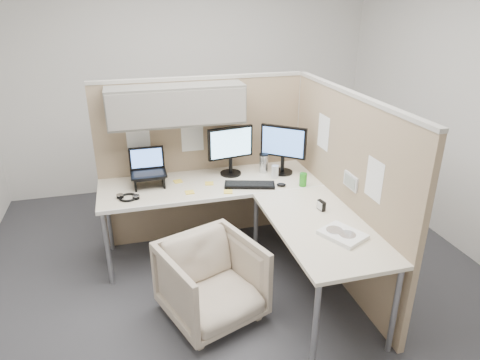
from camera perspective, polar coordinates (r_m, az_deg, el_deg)
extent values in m
plane|color=#313035|center=(3.85, -0.48, -13.30)|extent=(4.50, 4.50, 0.00)
cube|color=#9F8568|center=(4.23, -4.93, 2.47)|extent=(2.00, 0.05, 1.60)
cube|color=#A8A399|center=(4.01, -5.34, 13.41)|extent=(2.00, 0.06, 0.03)
cube|color=slate|center=(3.87, -8.53, 9.94)|extent=(1.20, 0.34, 0.34)
cube|color=gray|center=(3.70, -8.18, 9.35)|extent=(1.18, 0.01, 0.30)
plane|color=white|center=(4.03, -13.48, 6.13)|extent=(0.26, 0.00, 0.26)
plane|color=white|center=(4.09, -6.38, 5.87)|extent=(0.26, 0.00, 0.26)
cube|color=#9F8568|center=(3.67, 13.63, -1.52)|extent=(0.05, 2.00, 1.60)
cube|color=#A8A399|center=(3.41, 14.94, 11.00)|extent=(0.06, 2.00, 0.03)
cube|color=#A8A399|center=(4.50, 7.71, 3.64)|extent=(0.06, 0.06, 1.60)
cube|color=silver|center=(3.47, 14.62, -0.17)|extent=(0.02, 0.20, 0.12)
cube|color=gray|center=(3.46, 14.42, -0.20)|extent=(0.00, 0.16, 0.09)
plane|color=white|center=(3.84, 11.06, 6.28)|extent=(0.00, 0.26, 0.26)
plane|color=white|center=(3.18, 17.46, 0.06)|extent=(0.00, 0.26, 0.26)
cube|color=beige|center=(3.93, -3.91, -0.51)|extent=(2.00, 0.68, 0.03)
cube|color=beige|center=(3.27, 10.72, -6.08)|extent=(0.68, 1.30, 0.03)
cube|color=white|center=(3.63, -2.85, -2.59)|extent=(2.00, 0.02, 0.03)
cylinder|color=gray|center=(3.79, -17.22, -8.77)|extent=(0.04, 0.04, 0.70)
cylinder|color=gray|center=(4.30, -17.12, -4.75)|extent=(0.04, 0.04, 0.70)
cylinder|color=gray|center=(2.94, 10.02, -18.67)|extent=(0.04, 0.04, 0.70)
cylinder|color=gray|center=(3.19, 19.93, -16.04)|extent=(0.04, 0.04, 0.70)
cylinder|color=gray|center=(3.92, 2.13, -6.49)|extent=(0.04, 0.04, 0.70)
imported|color=#B39F8E|center=(3.31, -3.81, -12.93)|extent=(0.84, 0.82, 0.69)
cylinder|color=black|center=(4.09, -1.25, 0.90)|extent=(0.20, 0.20, 0.02)
cylinder|color=black|center=(4.06, -1.26, 1.98)|extent=(0.04, 0.04, 0.15)
cube|color=black|center=(3.98, -1.29, 4.99)|extent=(0.44, 0.11, 0.30)
cube|color=#89C4EC|center=(3.97, -1.17, 4.91)|extent=(0.40, 0.07, 0.26)
cylinder|color=black|center=(4.14, 5.64, 1.07)|extent=(0.20, 0.20, 0.02)
cylinder|color=black|center=(4.11, 5.68, 2.14)|extent=(0.04, 0.04, 0.15)
cube|color=black|center=(4.04, 5.81, 5.12)|extent=(0.36, 0.31, 0.30)
cube|color=#558AE8|center=(4.02, 5.72, 5.04)|extent=(0.31, 0.26, 0.26)
cube|color=black|center=(3.88, -12.07, 0.59)|extent=(0.27, 0.22, 0.01)
cube|color=black|center=(3.90, -13.82, -0.25)|extent=(0.02, 0.20, 0.11)
cube|color=black|center=(3.90, -10.21, 0.13)|extent=(0.02, 0.20, 0.11)
cube|color=black|center=(3.87, -12.09, 0.80)|extent=(0.31, 0.22, 0.02)
cube|color=black|center=(3.96, -12.35, 2.92)|extent=(0.31, 0.05, 0.20)
cube|color=#598CF2|center=(3.95, -12.34, 2.86)|extent=(0.27, 0.04, 0.16)
cube|color=black|center=(3.83, 1.29, -0.66)|extent=(0.47, 0.27, 0.02)
ellipsoid|color=black|center=(3.84, 5.53, -0.63)|extent=(0.10, 0.08, 0.03)
cylinder|color=silver|center=(4.11, 3.16, 2.20)|extent=(0.08, 0.08, 0.18)
cylinder|color=black|center=(4.08, 3.19, 3.42)|extent=(0.09, 0.09, 0.01)
cylinder|color=#268C1E|center=(3.86, 8.41, 0.04)|extent=(0.07, 0.07, 0.12)
cylinder|color=silver|center=(4.01, 4.69, 1.12)|extent=(0.07, 0.07, 0.12)
cube|color=yellow|center=(3.97, -8.29, -0.17)|extent=(0.09, 0.09, 0.01)
cube|color=yellow|center=(3.73, -6.74, -1.64)|extent=(0.08, 0.08, 0.01)
cube|color=yellow|center=(3.89, -4.12, -0.45)|extent=(0.09, 0.09, 0.01)
cube|color=yellow|center=(3.72, -1.58, -1.57)|extent=(0.09, 0.09, 0.01)
torus|color=black|center=(3.72, -14.70, -2.25)|extent=(0.21, 0.21, 0.02)
cylinder|color=black|center=(3.74, -15.70, -2.11)|extent=(0.06, 0.06, 0.03)
cylinder|color=black|center=(3.69, -13.70, -2.25)|extent=(0.06, 0.06, 0.03)
cube|color=white|center=(3.14, 13.52, -7.09)|extent=(0.34, 0.37, 0.03)
cylinder|color=silver|center=(3.12, 14.13, -7.04)|extent=(0.12, 0.12, 0.00)
cylinder|color=silver|center=(3.15, 12.48, -6.49)|extent=(0.12, 0.12, 0.00)
cube|color=black|center=(3.46, 10.80, -3.35)|extent=(0.04, 0.08, 0.08)
cube|color=white|center=(3.45, 10.56, -3.41)|extent=(0.02, 0.06, 0.06)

